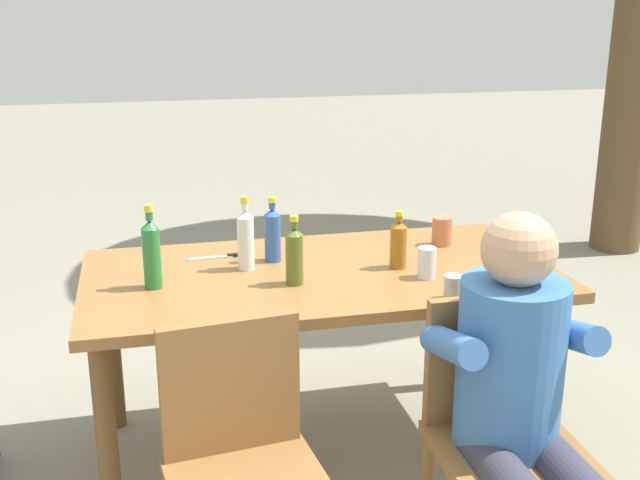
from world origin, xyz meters
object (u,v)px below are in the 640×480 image
(chair_near_right, at_px, (501,424))
(chair_near_left, at_px, (243,458))
(bottle_blue, at_px, (273,234))
(cup_steel, at_px, (453,287))
(dining_table, at_px, (320,292))
(bottle_clear, at_px, (246,238))
(cup_terracotta, at_px, (442,231))
(table_knife, at_px, (222,256))
(bottle_olive, at_px, (294,255))
(bottle_amber, at_px, (398,243))
(cup_glass, at_px, (427,263))
(bottle_green, at_px, (152,252))
(person_in_white_shirt, at_px, (521,392))

(chair_near_right, relative_size, chair_near_left, 1.00)
(bottle_blue, xyz_separation_m, cup_steel, (0.53, -0.55, -0.07))
(dining_table, bearing_deg, chair_near_left, -118.33)
(bottle_blue, bearing_deg, bottle_clear, -147.47)
(cup_terracotta, xyz_separation_m, table_knife, (-0.91, 0.04, -0.06))
(bottle_blue, xyz_separation_m, cup_terracotta, (0.72, 0.04, -0.05))
(bottle_clear, bearing_deg, bottle_olive, -54.09)
(dining_table, distance_m, cup_steel, 0.56)
(chair_near_left, bearing_deg, dining_table, 61.67)
(dining_table, distance_m, bottle_clear, 0.35)
(chair_near_left, xyz_separation_m, bottle_olive, (0.28, 0.63, 0.39))
(chair_near_left, bearing_deg, bottle_amber, 45.55)
(cup_glass, height_order, table_knife, cup_glass)
(bottle_green, distance_m, cup_glass, 1.00)
(bottle_amber, bearing_deg, cup_terracotta, 40.56)
(bottle_olive, distance_m, bottle_blue, 0.28)
(dining_table, distance_m, cup_terracotta, 0.62)
(dining_table, height_order, person_in_white_shirt, person_in_white_shirt)
(bottle_amber, distance_m, bottle_olive, 0.43)
(bottle_clear, bearing_deg, person_in_white_shirt, -54.69)
(chair_near_left, relative_size, table_knife, 3.61)
(chair_near_right, xyz_separation_m, bottle_amber, (-0.10, 0.72, 0.38))
(dining_table, bearing_deg, cup_glass, -25.09)
(bottle_green, height_order, cup_glass, bottle_green)
(chair_near_right, distance_m, cup_terracotta, 1.03)
(person_in_white_shirt, bearing_deg, bottle_clear, 125.31)
(chair_near_left, bearing_deg, person_in_white_shirt, -7.68)
(cup_glass, relative_size, table_knife, 0.48)
(bottle_amber, distance_m, cup_steel, 0.37)
(dining_table, relative_size, person_in_white_shirt, 1.50)
(person_in_white_shirt, height_order, cup_terracotta, person_in_white_shirt)
(chair_near_right, height_order, cup_steel, chair_near_right)
(table_knife, bearing_deg, dining_table, -34.64)
(cup_steel, bearing_deg, bottle_olive, 151.37)
(person_in_white_shirt, bearing_deg, table_knife, 123.96)
(chair_near_left, relative_size, cup_glass, 7.51)
(chair_near_right, xyz_separation_m, person_in_white_shirt, (-0.00, -0.11, 0.17))
(cup_terracotta, height_order, cup_glass, cup_terracotta)
(bottle_green, relative_size, cup_terracotta, 2.54)
(chair_near_right, height_order, bottle_green, bottle_green)
(dining_table, xyz_separation_m, chair_near_right, (0.40, -0.76, -0.19))
(chair_near_left, distance_m, bottle_amber, 1.08)
(person_in_white_shirt, height_order, table_knife, person_in_white_shirt)
(chair_near_right, distance_m, cup_glass, 0.68)
(chair_near_left, relative_size, bottle_amber, 3.88)
(chair_near_left, height_order, bottle_amber, bottle_amber)
(chair_near_right, xyz_separation_m, bottle_clear, (-0.67, 0.83, 0.40))
(cup_glass, bearing_deg, table_knife, 150.03)
(cup_steel, height_order, table_knife, cup_steel)
(bottle_clear, distance_m, table_knife, 0.21)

